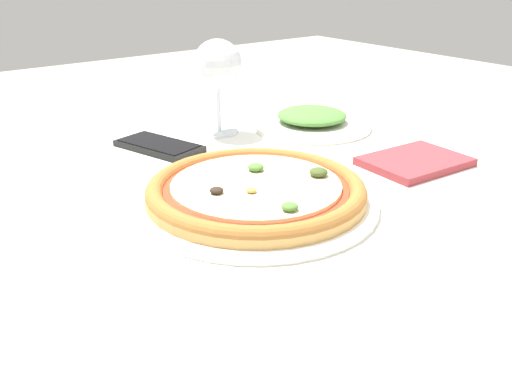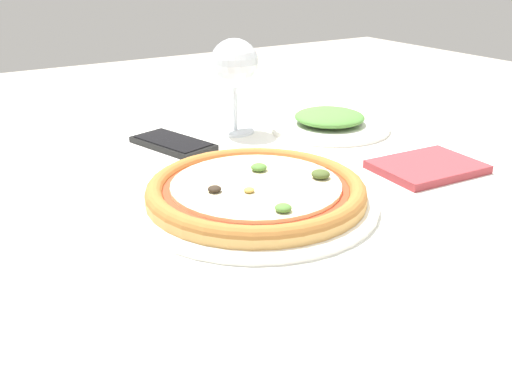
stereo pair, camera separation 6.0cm
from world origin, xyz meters
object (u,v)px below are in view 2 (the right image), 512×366
at_px(cell_phone, 173,143).
at_px(side_plate, 329,122).
at_px(pizza_plate, 256,193).
at_px(wine_glass_far_left, 234,65).
at_px(dining_table, 174,260).

xyz_separation_m(cell_phone, side_plate, (0.28, -0.06, 0.01)).
height_order(pizza_plate, side_plate, pizza_plate).
distance_m(wine_glass_far_left, side_plate, 0.20).
bearing_deg(dining_table, wine_glass_far_left, 43.42).
bearing_deg(wine_glass_far_left, cell_phone, -173.46).
distance_m(dining_table, pizza_plate, 0.16).
xyz_separation_m(dining_table, pizza_plate, (0.08, -0.08, 0.11)).
xyz_separation_m(wine_glass_far_left, side_plate, (0.15, -0.07, -0.11)).
relative_size(pizza_plate, cell_phone, 1.96).
height_order(dining_table, wine_glass_far_left, wine_glass_far_left).
distance_m(pizza_plate, wine_glass_far_left, 0.33).
bearing_deg(side_plate, cell_phone, 168.04).
bearing_deg(cell_phone, pizza_plate, -91.84).
bearing_deg(side_plate, wine_glass_far_left, 154.16).
bearing_deg(dining_table, side_plate, 19.81).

